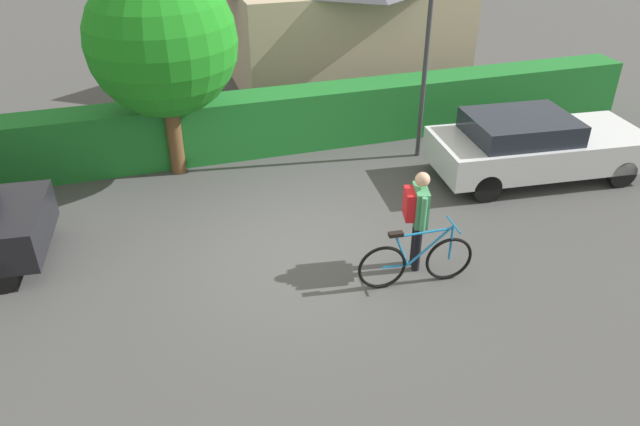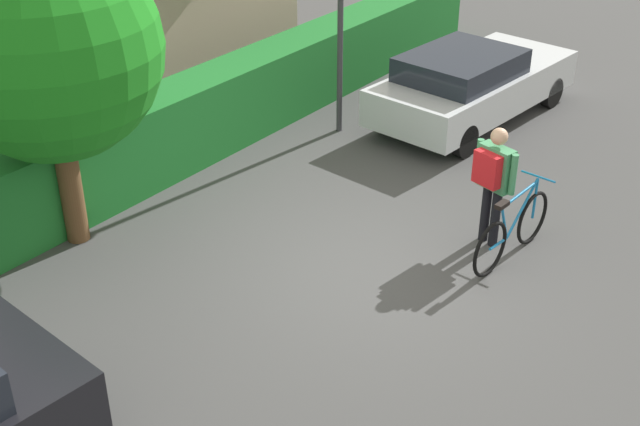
{
  "view_description": "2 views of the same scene",
  "coord_description": "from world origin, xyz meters",
  "px_view_note": "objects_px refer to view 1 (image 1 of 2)",
  "views": [
    {
      "loc": [
        -2.17,
        -8.16,
        5.8
      ],
      "look_at": [
        0.24,
        -0.44,
        0.97
      ],
      "focal_mm": 33.85,
      "sensor_mm": 36.0,
      "label": 1
    },
    {
      "loc": [
        -7.69,
        -5.02,
        6.11
      ],
      "look_at": [
        -0.31,
        0.45,
        0.9
      ],
      "focal_mm": 47.34,
      "sensor_mm": 36.0,
      "label": 2
    }
  ],
  "objects_px": {
    "bicycle": "(416,261)",
    "person_rider": "(417,211)",
    "street_lamp": "(428,35)",
    "tree_kerbside": "(162,42)",
    "parked_car_far": "(534,145)"
  },
  "relations": [
    {
      "from": "person_rider",
      "to": "street_lamp",
      "type": "xyz_separation_m",
      "value": [
        1.9,
        3.84,
        1.62
      ]
    },
    {
      "from": "bicycle",
      "to": "person_rider",
      "type": "height_order",
      "value": "person_rider"
    },
    {
      "from": "person_rider",
      "to": "street_lamp",
      "type": "height_order",
      "value": "street_lamp"
    },
    {
      "from": "bicycle",
      "to": "tree_kerbside",
      "type": "relative_size",
      "value": 0.44
    },
    {
      "from": "bicycle",
      "to": "street_lamp",
      "type": "xyz_separation_m",
      "value": [
        2.06,
        4.27,
        2.24
      ]
    },
    {
      "from": "parked_car_far",
      "to": "bicycle",
      "type": "xyz_separation_m",
      "value": [
        -3.85,
        -2.66,
        -0.29
      ]
    },
    {
      "from": "parked_car_far",
      "to": "street_lamp",
      "type": "height_order",
      "value": "street_lamp"
    },
    {
      "from": "person_rider",
      "to": "tree_kerbside",
      "type": "relative_size",
      "value": 0.41
    },
    {
      "from": "street_lamp",
      "to": "tree_kerbside",
      "type": "relative_size",
      "value": 0.98
    },
    {
      "from": "tree_kerbside",
      "to": "parked_car_far",
      "type": "bearing_deg",
      "value": -18.84
    },
    {
      "from": "person_rider",
      "to": "tree_kerbside",
      "type": "height_order",
      "value": "tree_kerbside"
    },
    {
      "from": "bicycle",
      "to": "person_rider",
      "type": "bearing_deg",
      "value": 69.09
    },
    {
      "from": "street_lamp",
      "to": "tree_kerbside",
      "type": "bearing_deg",
      "value": 171.61
    },
    {
      "from": "person_rider",
      "to": "tree_kerbside",
      "type": "bearing_deg",
      "value": 125.45
    },
    {
      "from": "street_lamp",
      "to": "bicycle",
      "type": "bearing_deg",
      "value": -115.79
    }
  ]
}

